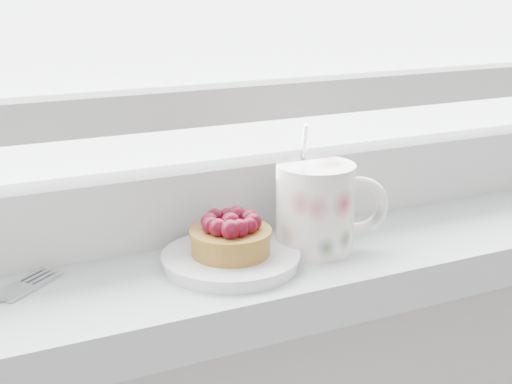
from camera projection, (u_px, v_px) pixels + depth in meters
saucer at (231, 260)px, 0.64m from camera, size 0.12×0.12×0.01m
raspberry_tart at (231, 235)px, 0.63m from camera, size 0.07×0.07×0.04m
floral_mug at (318, 206)px, 0.66m from camera, size 0.11×0.10×0.12m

